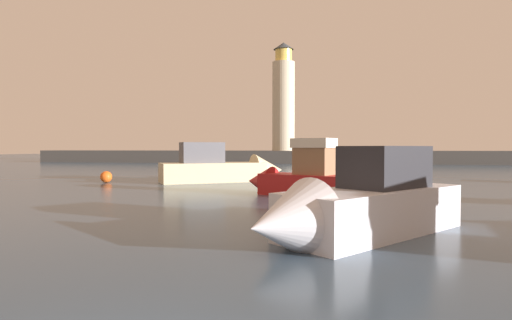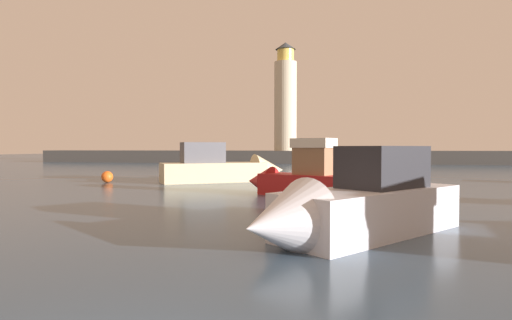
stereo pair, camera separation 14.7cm
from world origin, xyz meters
name	(u,v)px [view 2 (the right image)]	position (x,y,z in m)	size (l,w,h in m)	color
ground_plane	(308,178)	(0.00, 29.61, 0.00)	(220.00, 220.00, 0.00)	#384C60
breakwater	(321,157)	(0.00, 59.23, 0.93)	(87.23, 4.87, 1.86)	#423F3D
lighthouse	(285,100)	(-5.26, 59.23, 9.36)	(3.28, 3.28, 15.85)	beige
motorboat_1	(229,169)	(-5.12, 25.11, 0.87)	(8.54, 6.43, 3.09)	beige
motorboat_3	(297,178)	(0.23, 17.47, 0.85)	(6.01, 3.96, 2.96)	#B21E1E
motorboat_4	(353,206)	(2.49, 8.05, 0.81)	(6.06, 6.80, 2.64)	silver
mooring_buoy	(107,177)	(-12.74, 22.64, 0.38)	(0.76, 0.76, 0.76)	#EA5919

